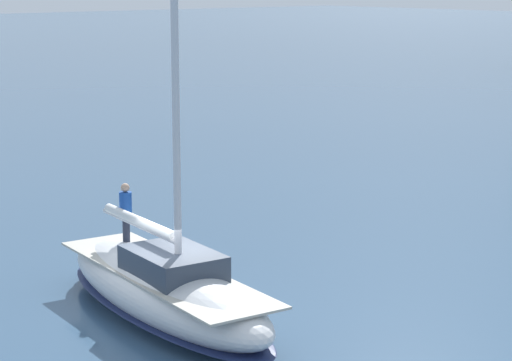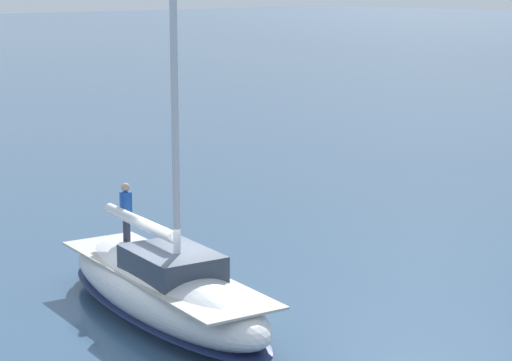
# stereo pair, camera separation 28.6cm
# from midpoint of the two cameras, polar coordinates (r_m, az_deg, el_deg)

# --- Properties ---
(ground_plane) EXTENTS (400.00, 400.00, 0.00)m
(ground_plane) POSITION_cam_midpoint_polar(r_m,az_deg,el_deg) (25.50, -5.53, -7.89)
(ground_plane) COLOR #385675
(sailboat_main) EXTENTS (9.39, 3.61, 12.59)m
(sailboat_main) POSITION_cam_midpoint_polar(r_m,az_deg,el_deg) (25.21, -5.54, -6.06)
(sailboat_main) COLOR silver
(sailboat_main) RESTS_ON ground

